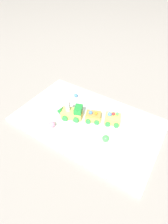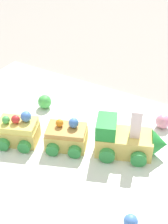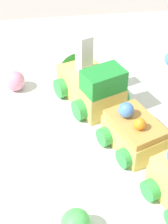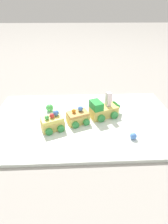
{
  "view_description": "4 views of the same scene",
  "coord_description": "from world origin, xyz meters",
  "px_view_note": "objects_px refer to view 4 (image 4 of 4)",
  "views": [
    {
      "loc": [
        -0.32,
        0.53,
        0.64
      ],
      "look_at": [
        0.02,
        0.01,
        0.06
      ],
      "focal_mm": 28.0,
      "sensor_mm": 36.0,
      "label": 1
    },
    {
      "loc": [
        0.24,
        -0.4,
        0.41
      ],
      "look_at": [
        0.0,
        0.01,
        0.08
      ],
      "focal_mm": 50.0,
      "sensor_mm": 36.0,
      "label": 2
    },
    {
      "loc": [
        -0.35,
        0.09,
        0.35
      ],
      "look_at": [
        0.03,
        0.04,
        0.03
      ],
      "focal_mm": 60.0,
      "sensor_mm": 36.0,
      "label": 3
    },
    {
      "loc": [
        -0.02,
        -0.56,
        0.38
      ],
      "look_at": [
        0.0,
        0.0,
        0.04
      ],
      "focal_mm": 28.0,
      "sensor_mm": 36.0,
      "label": 4
    }
  ],
  "objects_px": {
    "cake_train_locomotive": "(105,109)",
    "gumball_blue": "(133,136)",
    "gumball_green": "(50,108)",
    "cake_car_lemon": "(52,123)",
    "cake_car_caramel": "(78,117)",
    "gumball_pink": "(109,100)"
  },
  "relations": [
    {
      "from": "cake_train_locomotive",
      "to": "gumball_blue",
      "type": "relative_size",
      "value": 6.51
    },
    {
      "from": "gumball_green",
      "to": "cake_train_locomotive",
      "type": "bearing_deg",
      "value": -10.73
    },
    {
      "from": "cake_car_lemon",
      "to": "gumball_blue",
      "type": "relative_size",
      "value": 4.19
    },
    {
      "from": "cake_car_caramel",
      "to": "cake_car_lemon",
      "type": "xyz_separation_m",
      "value": [
        -0.09,
        -0.04,
        0.0
      ]
    },
    {
      "from": "cake_car_caramel",
      "to": "cake_car_lemon",
      "type": "height_order",
      "value": "cake_car_lemon"
    },
    {
      "from": "cake_car_caramel",
      "to": "gumball_green",
      "type": "relative_size",
      "value": 2.94
    },
    {
      "from": "cake_car_caramel",
      "to": "gumball_green",
      "type": "bearing_deg",
      "value": 121.66
    },
    {
      "from": "gumball_pink",
      "to": "gumball_green",
      "type": "distance_m",
      "value": 0.26
    },
    {
      "from": "gumball_pink",
      "to": "cake_train_locomotive",
      "type": "bearing_deg",
      "value": -107.23
    },
    {
      "from": "cake_car_lemon",
      "to": "gumball_green",
      "type": "distance_m",
      "value": 0.12
    },
    {
      "from": "gumball_blue",
      "to": "cake_car_caramel",
      "type": "bearing_deg",
      "value": 149.47
    },
    {
      "from": "cake_car_lemon",
      "to": "gumball_blue",
      "type": "bearing_deg",
      "value": -36.26
    },
    {
      "from": "cake_train_locomotive",
      "to": "cake_car_caramel",
      "type": "xyz_separation_m",
      "value": [
        -0.11,
        -0.04,
        -0.01
      ]
    },
    {
      "from": "cake_train_locomotive",
      "to": "cake_car_caramel",
      "type": "distance_m",
      "value": 0.12
    },
    {
      "from": "gumball_pink",
      "to": "gumball_green",
      "type": "relative_size",
      "value": 0.98
    },
    {
      "from": "cake_car_caramel",
      "to": "gumball_green",
      "type": "height_order",
      "value": "cake_car_caramel"
    },
    {
      "from": "cake_car_caramel",
      "to": "gumball_pink",
      "type": "height_order",
      "value": "cake_car_caramel"
    },
    {
      "from": "cake_train_locomotive",
      "to": "cake_car_caramel",
      "type": "relative_size",
      "value": 1.55
    },
    {
      "from": "gumball_blue",
      "to": "gumball_green",
      "type": "height_order",
      "value": "gumball_green"
    },
    {
      "from": "cake_car_lemon",
      "to": "cake_car_caramel",
      "type": "bearing_deg",
      "value": 0.13
    },
    {
      "from": "cake_train_locomotive",
      "to": "gumball_blue",
      "type": "distance_m",
      "value": 0.16
    },
    {
      "from": "cake_car_lemon",
      "to": "gumball_pink",
      "type": "relative_size",
      "value": 3.0
    }
  ]
}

